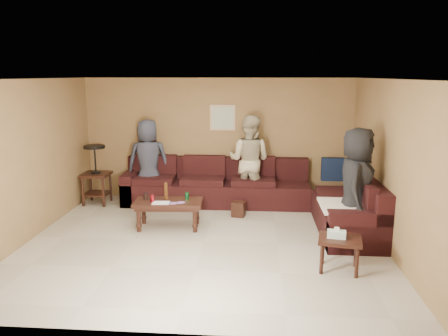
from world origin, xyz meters
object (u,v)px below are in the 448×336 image
Objects in this scene: waste_bin at (239,209)px; person_middle at (249,160)px; end_table_left at (96,174)px; person_right at (356,185)px; person_left at (148,161)px; side_table_right at (339,242)px; sectional_sofa at (257,196)px; coffee_table at (168,205)px.

waste_bin is 1.11m from person_middle.
end_table_left is 0.67× the size of person_right.
person_right reaches higher than person_left.
person_left reaches higher than waste_bin.
person_right is (0.43, 1.12, 0.50)m from side_table_right.
person_left is (-2.19, 0.57, 0.53)m from sectional_sofa.
coffee_table is 0.98× the size of end_table_left.
person_right is (1.85, -1.06, 0.76)m from waste_bin.
sectional_sofa is 7.45× the size of side_table_right.
side_table_right is 0.35× the size of person_middle.
coffee_table is (-1.49, -0.93, 0.08)m from sectional_sofa.
person_middle is (-1.25, 2.96, 0.50)m from side_table_right.
side_table_right is 3.25m from person_middle.
person_left is 4.15m from person_right.
person_middle is (3.06, 0.19, 0.28)m from end_table_left.
person_left is at bearing 17.17° from person_middle.
sectional_sofa is at bearing 66.46° from person_right.
person_left reaches higher than side_table_right.
person_right is (4.73, -1.66, 0.27)m from end_table_left.
waste_bin is at bearing 145.35° from person_left.
waste_bin is at bearing -11.69° from end_table_left.
waste_bin is 0.16× the size of person_left.
person_middle reaches higher than waste_bin.
sectional_sofa is 1.76m from coffee_table.
person_left is at bearing 114.70° from coffee_table.
person_left reaches higher than coffee_table.
side_table_right is at bearing 130.57° from person_middle.
person_middle is at bearing 77.74° from waste_bin.
side_table_right is 0.35× the size of person_right.
end_table_left reaches higher than waste_bin.
end_table_left is (-3.21, 0.37, 0.30)m from sectional_sofa.
person_right is (3.71, -1.86, 0.04)m from person_left.
end_table_left is at bearing 142.83° from coffee_table.
side_table_right is 4.45m from person_left.
person_left is 2.03m from person_middle.
waste_bin is at bearing 123.12° from side_table_right.
side_table_right is at bearing -29.63° from coffee_table.
person_middle reaches higher than person_left.
side_table_right is at bearing -65.56° from sectional_sofa.
person_middle reaches higher than coffee_table.
end_table_left is 4.35× the size of waste_bin.
coffee_table is 0.65× the size of person_right.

